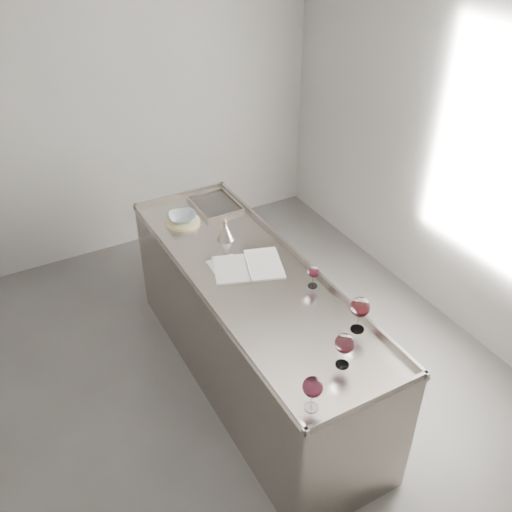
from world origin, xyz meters
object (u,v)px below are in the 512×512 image
wine_glass_middle (345,344)px  wine_funnel (225,232)px  wine_glass_right (360,308)px  notebook (248,267)px  wine_glass_small (313,272)px  ceramic_bowl (182,217)px  counter (252,330)px  wine_glass_left (313,388)px

wine_glass_middle → wine_funnel: size_ratio=1.14×
wine_glass_right → notebook: size_ratio=0.43×
notebook → wine_funnel: bearing=105.4°
wine_glass_small → notebook: 0.46m
ceramic_bowl → wine_funnel: wine_funnel is taller
wine_glass_small → notebook: bearing=126.2°
wine_funnel → ceramic_bowl: bearing=116.8°
wine_glass_middle → counter: bearing=92.3°
counter → wine_glass_left: 1.27m
wine_glass_middle → wine_glass_right: (0.24, 0.18, 0.01)m
wine_glass_small → wine_funnel: 0.78m
ceramic_bowl → wine_glass_right: bearing=-75.1°
wine_glass_middle → ceramic_bowl: (-0.17, 1.73, -0.10)m
wine_glass_right → notebook: wine_glass_right is taller
ceramic_bowl → notebook: bearing=-78.4°
wine_glass_middle → wine_glass_right: wine_glass_right is taller
counter → notebook: bearing=81.3°
counter → wine_glass_right: size_ratio=10.99×
counter → notebook: (0.01, 0.08, 0.47)m
wine_glass_middle → wine_glass_small: 0.68m
wine_glass_small → wine_funnel: (-0.24, 0.74, -0.05)m
wine_glass_small → wine_glass_left: bearing=-123.9°
wine_glass_small → wine_funnel: bearing=107.7°
wine_glass_middle → notebook: bearing=91.5°
wine_glass_small → wine_funnel: size_ratio=0.84×
wine_glass_small → notebook: (-0.26, 0.36, -0.10)m
wine_funnel → counter: bearing=-94.7°
counter → wine_glass_middle: bearing=-87.7°
wine_glass_left → wine_glass_middle: bearing=28.2°
counter → wine_glass_right: 1.00m
wine_glass_left → wine_glass_small: 0.97m
counter → wine_glass_small: wine_glass_small is taller
wine_glass_middle → wine_funnel: bearing=90.0°
wine_glass_middle → wine_funnel: (0.00, 1.38, -0.09)m
wine_glass_right → wine_glass_small: size_ratio=1.47×
wine_glass_left → ceramic_bowl: 1.90m
counter → wine_glass_small: 0.70m
wine_glass_left → wine_glass_middle: (0.30, 0.16, 0.01)m
notebook → wine_funnel: wine_funnel is taller
wine_glass_small → ceramic_bowl: bearing=110.7°
notebook → wine_glass_small: bearing=-34.5°
wine_glass_right → wine_funnel: (-0.24, 1.20, -0.10)m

